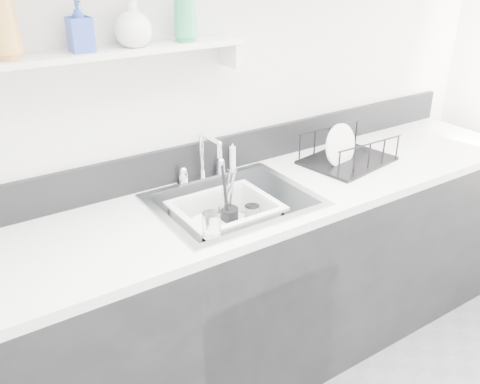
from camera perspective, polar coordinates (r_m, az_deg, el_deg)
room_shell at (r=1.26m, az=20.03°, el=16.50°), size 3.50×3.00×2.60m
counter_run at (r=2.32m, az=-0.69°, el=-11.17°), size 3.20×0.62×0.92m
backsplash at (r=2.28m, az=-4.82°, el=3.65°), size 3.20×0.02×0.16m
sink at (r=2.12m, az=-0.74°, el=-3.16°), size 0.64×0.52×0.20m
faucet at (r=2.24m, az=-4.15°, el=2.76°), size 0.26×0.18×0.23m
side_sprayer at (r=2.32m, az=-0.84°, el=3.92°), size 0.03×0.03×0.14m
wall_shelf at (r=1.94m, az=-13.80°, el=14.86°), size 1.00×0.16×0.12m
wash_tub at (r=2.11m, az=-1.62°, el=-3.32°), size 0.48×0.43×0.16m
plate_stack at (r=2.06m, az=-2.73°, el=-5.22°), size 0.26×0.26×0.10m
utensil_cup at (r=2.14m, az=-1.32°, el=-2.91°), size 0.08×0.08×0.28m
ladle at (r=2.11m, az=-2.42°, el=-4.15°), size 0.25×0.25×0.07m
tumbler_in_tub at (r=2.19m, az=1.34°, el=-2.65°), size 0.08×0.08×0.09m
tumbler_counter at (r=1.81m, az=-3.20°, el=-3.70°), size 0.08×0.08×0.09m
dish_rack at (r=2.48m, az=12.06°, el=4.90°), size 0.46×0.38×0.15m
bowl_small at (r=2.13m, az=1.19°, el=-4.34°), size 0.14×0.14×0.04m
soap_bottle_a at (r=1.82m, az=-25.26°, el=17.35°), size 0.12×0.12×0.26m
soap_bottle_b at (r=1.88m, az=-17.59°, el=17.34°), size 0.08×0.08×0.17m
soap_bottle_c at (r=1.93m, az=-11.94°, el=18.18°), size 0.15×0.15×0.17m
soap_bottle_d at (r=2.01m, az=-6.26°, el=19.74°), size 0.12×0.12×0.23m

